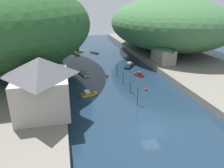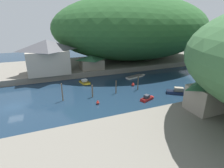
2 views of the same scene
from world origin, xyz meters
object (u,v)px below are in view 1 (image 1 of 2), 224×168
object	(u,v)px
boat_moored_right	(78,51)
boat_mid_channel	(130,65)
boat_white_cruiser	(82,72)
person_by_boathouse	(52,94)
waterfront_building	(42,84)
channel_buoy_far	(146,89)
boathouse_shed	(46,75)
person_on_quay	(59,78)
right_bank_cottage	(163,52)
boat_near_quay	(138,74)
boat_open_rowboat	(89,93)
channel_buoy_near	(107,75)
boat_cabin_cruiser	(94,52)

from	to	relation	value
boat_moored_right	boat_mid_channel	bearing A→B (deg)	-0.85
boat_white_cruiser	person_by_boathouse	world-z (taller)	person_by_boathouse
waterfront_building	person_by_boathouse	distance (m)	5.42
boat_moored_right	channel_buoy_far	world-z (taller)	boat_moored_right
channel_buoy_far	person_by_boathouse	bearing A→B (deg)	-170.46
person_by_boathouse	boat_white_cruiser	bearing A→B (deg)	-22.07
boat_mid_channel	channel_buoy_far	xyz separation A→B (m)	(-2.05, -18.15, -0.10)
boathouse_shed	boat_mid_channel	distance (m)	26.47
person_on_quay	person_by_boathouse	size ratio (longest dim) A/B	1.00
boathouse_shed	channel_buoy_far	size ratio (longest dim) A/B	7.90
boat_white_cruiser	boat_moored_right	xyz separation A→B (m)	(1.07, 24.98, 0.23)
boathouse_shed	channel_buoy_far	xyz separation A→B (m)	(20.43, -4.51, -3.21)
right_bank_cottage	boat_white_cruiser	size ratio (longest dim) A/B	1.29
boat_near_quay	boathouse_shed	bearing A→B (deg)	172.91
person_by_boathouse	right_bank_cottage	bearing A→B (deg)	-59.16
waterfront_building	boat_open_rowboat	bearing A→B (deg)	43.75
boat_near_quay	channel_buoy_far	bearing A→B (deg)	-120.38
boat_mid_channel	channel_buoy_near	bearing A→B (deg)	-105.08
boat_white_cruiser	person_by_boathouse	size ratio (longest dim) A/B	3.96
right_bank_cottage	boat_cabin_cruiser	distance (m)	28.18
waterfront_building	boat_white_cruiser	xyz separation A→B (m)	(8.08, 22.29, -5.81)
boat_cabin_cruiser	right_bank_cottage	bearing A→B (deg)	-81.64
boat_moored_right	boat_mid_channel	size ratio (longest dim) A/B	0.78
right_bank_cottage	person_by_boathouse	bearing A→B (deg)	-148.16
boat_mid_channel	channel_buoy_near	size ratio (longest dim) A/B	6.24
boat_near_quay	boat_moored_right	bearing A→B (deg)	92.31
right_bank_cottage	boat_cabin_cruiser	bearing A→B (deg)	126.77
boat_near_quay	channel_buoy_near	distance (m)	7.96
right_bank_cottage	boat_white_cruiser	world-z (taller)	right_bank_cottage
channel_buoy_near	channel_buoy_far	size ratio (longest dim) A/B	1.14
boat_white_cruiser	person_by_boathouse	distance (m)	19.76
boat_open_rowboat	right_bank_cottage	bearing A→B (deg)	108.13
boat_white_cruiser	person_by_boathouse	xyz separation A→B (m)	(-7.06, -18.32, 2.27)
right_bank_cottage	boat_open_rowboat	bearing A→B (deg)	-147.08
boat_white_cruiser	boat_near_quay	bearing A→B (deg)	-35.40
channel_buoy_near	boat_cabin_cruiser	bearing A→B (deg)	88.95
boathouse_shed	channel_buoy_far	world-z (taller)	boathouse_shed
boat_moored_right	channel_buoy_near	xyz separation A→B (m)	(4.86, -29.32, -0.05)
boat_near_quay	channel_buoy_far	xyz separation A→B (m)	(-1.70, -9.80, 0.00)
boathouse_shed	boat_cabin_cruiser	size ratio (longest dim) A/B	1.45
boathouse_shed	boat_white_cruiser	distance (m)	13.86
channel_buoy_near	channel_buoy_far	world-z (taller)	channel_buoy_near
waterfront_building	boat_moored_right	size ratio (longest dim) A/B	2.31
person_on_quay	person_by_boathouse	distance (m)	8.67
boat_cabin_cruiser	person_by_boathouse	world-z (taller)	person_by_boathouse
boathouse_shed	boat_near_quay	xyz separation A→B (m)	(22.13, 5.29, -3.22)
boathouse_shed	channel_buoy_near	bearing A→B (deg)	23.69
boat_open_rowboat	boat_moored_right	xyz separation A→B (m)	(1.05, 39.51, 0.12)
boat_open_rowboat	boat_moored_right	world-z (taller)	boat_moored_right
boat_open_rowboat	person_by_boathouse	xyz separation A→B (m)	(-7.08, -3.79, 2.16)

